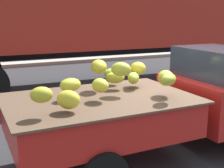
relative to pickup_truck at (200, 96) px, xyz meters
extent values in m
plane|color=#28282B|center=(-0.45, 0.28, -0.88)|extent=(220.00, 220.00, 0.00)
cube|color=gray|center=(-0.45, 10.08, -0.80)|extent=(80.00, 0.80, 0.16)
cube|color=#28333D|center=(0.40, 0.00, 0.56)|extent=(1.06, 1.50, 0.52)
cube|color=#B21E19|center=(-1.92, -0.01, -0.30)|extent=(2.64, 1.70, 0.08)
cube|color=#B21E19|center=(-1.92, 0.82, -0.04)|extent=(2.63, 0.06, 0.44)
cube|color=#B21E19|center=(-1.92, -0.83, -0.04)|extent=(2.63, 0.06, 0.44)
cube|color=#B21E19|center=(-0.63, 0.00, -0.04)|extent=(0.05, 1.70, 0.44)
cube|color=#B21E19|center=(-3.21, -0.01, -0.04)|extent=(0.05, 1.70, 0.44)
cube|color=#B21914|center=(-1.92, 0.85, -0.08)|extent=(2.53, 0.02, 0.07)
cube|color=brown|center=(-1.92, -0.01, 0.19)|extent=(2.76, 1.82, 0.03)
ellipsoid|color=#9BA72E|center=(-0.98, -0.32, 0.47)|extent=(0.35, 0.40, 0.23)
ellipsoid|color=#A8AD2E|center=(-1.49, 0.36, 0.39)|extent=(0.36, 0.31, 0.18)
ellipsoid|color=gold|center=(-2.54, -0.47, 0.36)|extent=(0.38, 0.38, 0.24)
ellipsoid|color=#A2AC30|center=(-1.55, 0.03, 0.59)|extent=(0.38, 0.37, 0.21)
ellipsoid|color=gold|center=(-1.01, 0.44, 0.50)|extent=(0.35, 0.35, 0.22)
ellipsoid|color=#9BA52C|center=(-1.13, -0.61, 0.52)|extent=(0.36, 0.35, 0.16)
ellipsoid|color=gold|center=(-1.74, 0.43, 0.58)|extent=(0.36, 0.43, 0.22)
ellipsoid|color=gold|center=(-2.88, -0.52, 0.48)|extent=(0.29, 0.24, 0.19)
ellipsoid|color=gold|center=(-1.98, -0.17, 0.42)|extent=(0.26, 0.30, 0.20)
ellipsoid|color=#9FAA2F|center=(-1.19, 0.28, 0.38)|extent=(0.33, 0.38, 0.19)
ellipsoid|color=gold|center=(-2.33, 0.08, 0.42)|extent=(0.37, 0.31, 0.19)
ellipsoid|color=olive|center=(-1.38, 0.68, 0.41)|extent=(0.36, 0.30, 0.16)
cylinder|color=black|center=(0.64, 0.82, -0.56)|extent=(0.64, 0.20, 0.64)
cylinder|color=black|center=(-2.23, 0.81, -0.56)|extent=(0.64, 0.20, 0.64)
cube|color=maroon|center=(0.43, 5.31, 1.72)|extent=(12.07, 2.84, 2.70)
cube|color=black|center=(0.43, 5.31, 0.22)|extent=(11.05, 0.71, 0.30)
cylinder|color=#38383A|center=(3.73, 5.22, -0.26)|extent=(0.18, 0.18, 1.25)
camera|label=1|loc=(-3.65, -4.04, 1.40)|focal=49.59mm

